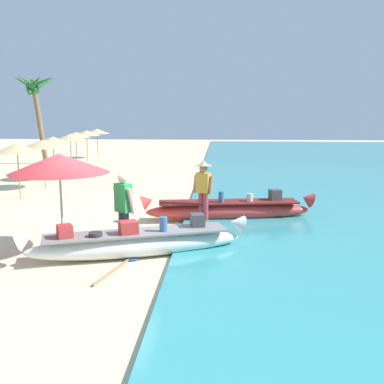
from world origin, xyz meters
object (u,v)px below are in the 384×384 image
boat_red_midground (229,210)px  person_vendor_hatted (203,187)px  person_tourist_customer (123,206)px  palm_tree_leaning_seaward (35,91)px  boat_white_foreground (137,242)px  paddle (119,266)px  patio_umbrella_large (59,164)px

boat_red_midground → person_vendor_hatted: bearing=-149.2°
person_tourist_customer → palm_tree_leaning_seaward: (-8.46, 15.88, 3.21)m
palm_tree_leaning_seaward → boat_white_foreground: bearing=-61.8°
paddle → person_tourist_customer: bearing=97.8°
boat_red_midground → person_tourist_customer: person_tourist_customer is taller
palm_tree_leaning_seaward → patio_umbrella_large: bearing=-66.1°
boat_white_foreground → person_tourist_customer: (-0.41, 0.66, 0.63)m
boat_red_midground → patio_umbrella_large: patio_umbrella_large is taller
paddle → boat_red_midground: bearing=61.5°
person_tourist_customer → paddle: person_tourist_customer is taller
patio_umbrella_large → paddle: bearing=-33.7°
person_vendor_hatted → person_tourist_customer: 2.78m
paddle → person_vendor_hatted: bearing=67.7°
person_tourist_customer → patio_umbrella_large: 1.62m
person_tourist_customer → palm_tree_leaning_seaward: 18.28m
person_vendor_hatted → paddle: size_ratio=1.07×
boat_white_foreground → person_tourist_customer: size_ratio=2.80×
person_vendor_hatted → paddle: 4.00m
boat_red_midground → palm_tree_leaning_seaward: 17.52m
person_vendor_hatted → palm_tree_leaning_seaward: palm_tree_leaning_seaward is taller
boat_red_midground → person_tourist_customer: bearing=-131.7°
boat_red_midground → paddle: (-2.18, -4.01, -0.27)m
person_vendor_hatted → person_tourist_customer: bearing=-126.7°
person_vendor_hatted → patio_umbrella_large: size_ratio=0.81×
boat_white_foreground → palm_tree_leaning_seaward: palm_tree_leaning_seaward is taller
person_tourist_customer → paddle: bearing=-82.2°
person_vendor_hatted → patio_umbrella_large: 4.03m
patio_umbrella_large → boat_white_foreground: bearing=-8.5°
boat_white_foreground → boat_red_midground: (1.95, 3.31, -0.00)m
boat_white_foreground → person_vendor_hatted: (1.26, 2.89, 0.68)m
patio_umbrella_large → person_tourist_customer: bearing=18.5°
patio_umbrella_large → palm_tree_leaning_seaward: palm_tree_leaning_seaward is taller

